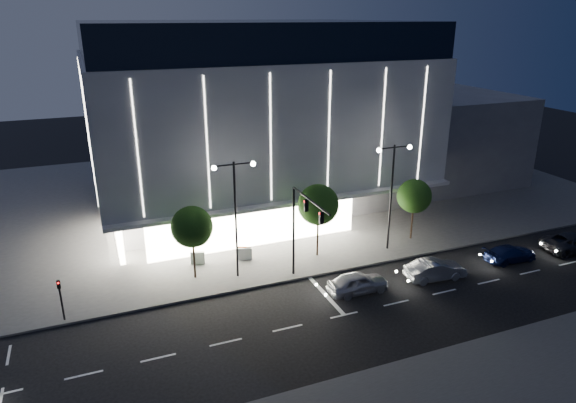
% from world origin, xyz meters
% --- Properties ---
extents(ground, '(160.00, 160.00, 0.00)m').
position_xyz_m(ground, '(0.00, 0.00, 0.00)').
color(ground, black).
rests_on(ground, ground).
extents(sidewalk_museum, '(70.00, 40.00, 0.15)m').
position_xyz_m(sidewalk_museum, '(5.00, 24.00, 0.07)').
color(sidewalk_museum, '#474747').
rests_on(sidewalk_museum, ground).
extents(museum, '(30.00, 25.80, 18.00)m').
position_xyz_m(museum, '(2.98, 22.31, 9.27)').
color(museum, '#4C4C51').
rests_on(museum, ground).
extents(annex_building, '(16.00, 20.00, 10.00)m').
position_xyz_m(annex_building, '(26.00, 24.00, 5.00)').
color(annex_building, '#4C4C51').
rests_on(annex_building, ground).
extents(traffic_mast, '(0.33, 5.89, 7.07)m').
position_xyz_m(traffic_mast, '(1.00, 3.34, 5.03)').
color(traffic_mast, black).
rests_on(traffic_mast, ground).
extents(street_lamp_west, '(3.16, 0.36, 9.00)m').
position_xyz_m(street_lamp_west, '(-3.00, 6.00, 5.96)').
color(street_lamp_west, black).
rests_on(street_lamp_west, ground).
extents(street_lamp_east, '(3.16, 0.36, 9.00)m').
position_xyz_m(street_lamp_east, '(10.00, 6.00, 5.96)').
color(street_lamp_east, black).
rests_on(street_lamp_east, ground).
extents(ped_signal_far, '(0.22, 0.24, 3.00)m').
position_xyz_m(ped_signal_far, '(-15.00, 4.50, 1.89)').
color(ped_signal_far, black).
rests_on(ped_signal_far, ground).
extents(tree_left, '(3.02, 3.02, 5.72)m').
position_xyz_m(tree_left, '(-5.97, 7.02, 4.03)').
color(tree_left, black).
rests_on(tree_left, ground).
extents(tree_mid, '(3.25, 3.25, 6.15)m').
position_xyz_m(tree_mid, '(4.03, 7.02, 4.33)').
color(tree_mid, black).
rests_on(tree_mid, ground).
extents(tree_right, '(2.91, 2.91, 5.51)m').
position_xyz_m(tree_right, '(13.03, 7.02, 3.88)').
color(tree_right, black).
rests_on(tree_right, ground).
extents(car_lead, '(4.43, 1.80, 1.50)m').
position_xyz_m(car_lead, '(4.26, 0.79, 0.75)').
color(car_lead, '#ACAEB4').
rests_on(car_lead, ground).
extents(car_second, '(4.69, 1.99, 1.50)m').
position_xyz_m(car_second, '(10.54, 0.36, 0.75)').
color(car_second, '#A4A8AC').
rests_on(car_second, ground).
extents(car_third, '(4.46, 1.91, 1.28)m').
position_xyz_m(car_third, '(17.97, 0.63, 0.64)').
color(car_third, navy).
rests_on(car_third, ground).
extents(car_fourth, '(5.73, 3.22, 1.51)m').
position_xyz_m(car_fourth, '(24.29, 0.07, 0.76)').
color(car_fourth, '#2D2D32').
rests_on(car_fourth, ground).
extents(barrier_b, '(1.12, 0.57, 1.00)m').
position_xyz_m(barrier_b, '(-5.33, 9.09, 0.65)').
color(barrier_b, silver).
rests_on(barrier_b, sidewalk_museum).
extents(barrier_c, '(1.10, 0.68, 1.00)m').
position_xyz_m(barrier_c, '(-1.71, 8.59, 0.65)').
color(barrier_c, '#D1520B').
rests_on(barrier_c, sidewalk_museum).
extents(barrier_d, '(1.13, 0.53, 1.00)m').
position_xyz_m(barrier_d, '(-1.66, 8.44, 0.65)').
color(barrier_d, silver).
rests_on(barrier_d, sidewalk_museum).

